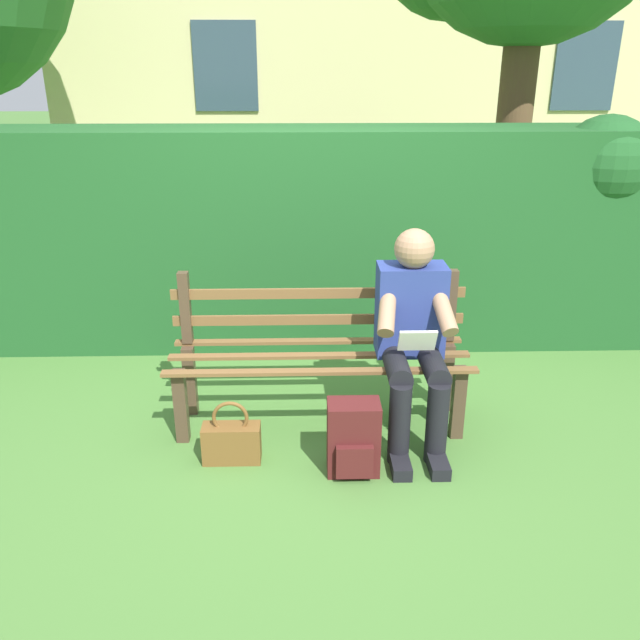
{
  "coord_description": "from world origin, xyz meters",
  "views": [
    {
      "loc": [
        0.09,
        3.34,
        1.99
      ],
      "look_at": [
        0.0,
        0.1,
        0.71
      ],
      "focal_mm": 35.93,
      "sensor_mm": 36.0,
      "label": 1
    }
  ],
  "objects_px": {
    "park_bench": "(319,353)",
    "backpack": "(353,438)",
    "handbag": "(232,441)",
    "person_seated": "(413,332)"
  },
  "relations": [
    {
      "from": "backpack",
      "to": "person_seated",
      "type": "bearing_deg",
      "value": -132.47
    },
    {
      "from": "person_seated",
      "to": "handbag",
      "type": "height_order",
      "value": "person_seated"
    },
    {
      "from": "park_bench",
      "to": "person_seated",
      "type": "relative_size",
      "value": 1.45
    },
    {
      "from": "park_bench",
      "to": "backpack",
      "type": "xyz_separation_m",
      "value": [
        -0.16,
        0.55,
        -0.24
      ]
    },
    {
      "from": "handbag",
      "to": "park_bench",
      "type": "bearing_deg",
      "value": -137.95
    },
    {
      "from": "person_seated",
      "to": "backpack",
      "type": "xyz_separation_m",
      "value": [
        0.35,
        0.38,
        -0.44
      ]
    },
    {
      "from": "park_bench",
      "to": "handbag",
      "type": "distance_m",
      "value": 0.72
    },
    {
      "from": "person_seated",
      "to": "backpack",
      "type": "relative_size",
      "value": 2.95
    },
    {
      "from": "park_bench",
      "to": "person_seated",
      "type": "distance_m",
      "value": 0.58
    },
    {
      "from": "person_seated",
      "to": "handbag",
      "type": "relative_size",
      "value": 3.3
    }
  ]
}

